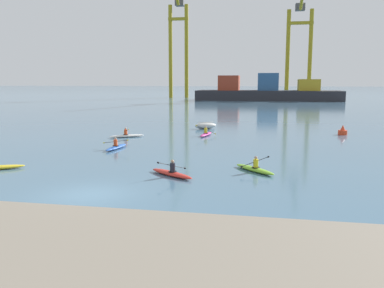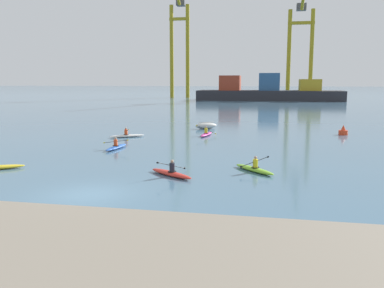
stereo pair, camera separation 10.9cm
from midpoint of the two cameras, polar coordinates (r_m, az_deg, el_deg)
The scene contains 11 objects.
ground_plane at distance 20.22m, azimuth -14.36°, elevation -6.93°, with size 800.00×800.00×0.00m, color #476B84.
container_barge at distance 116.50m, azimuth 10.42°, elevation 7.21°, with size 39.68×10.50×7.50m.
gantry_crane_west at distance 134.04m, azimuth -1.99°, elevation 14.87°, with size 6.46×17.61×40.79m.
gantry_crane_west_mid at distance 129.85m, azimuth 14.78°, elevation 13.91°, with size 7.80×16.98×33.20m.
capsized_dinghy at distance 46.36m, azimuth 1.84°, elevation 2.58°, with size 2.76×2.39×0.76m.
channel_buoy at distance 43.91m, azimuth 20.27°, elevation 1.70°, with size 0.90×0.90×1.00m.
kayak_red at distance 23.43m, azimuth -3.00°, elevation -4.06°, with size 3.11×2.48×1.00m.
kayak_blue at distance 33.16m, azimuth -10.66°, elevation -0.39°, with size 2.27×3.44×0.95m.
kayak_magenta at distance 40.55m, azimuth 1.88°, elevation 1.42°, with size 2.15×3.45×1.08m.
kayak_white at distance 39.85m, azimuth -9.20°, elevation 1.18°, with size 3.19×2.34×0.95m.
kayak_lime at distance 24.80m, azimuth 8.64°, elevation -3.43°, with size 2.74×2.92×0.95m.
Camera 1 is at (8.37, -17.59, 5.39)m, focal length 38.11 mm.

